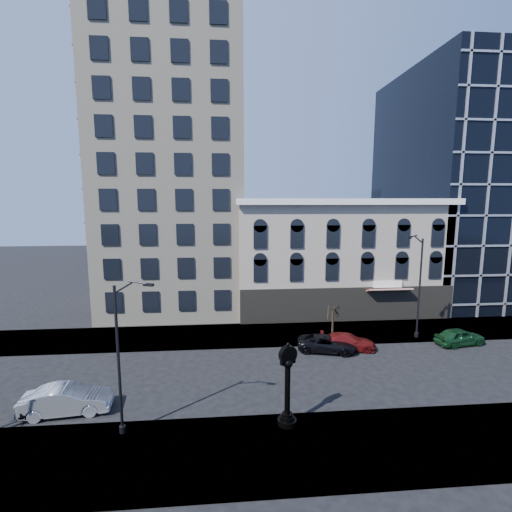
{
  "coord_description": "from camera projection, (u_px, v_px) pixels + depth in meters",
  "views": [
    {
      "loc": [
        -0.46,
        -24.59,
        12.34
      ],
      "look_at": [
        2.0,
        4.0,
        8.0
      ],
      "focal_mm": 26.0,
      "sensor_mm": 36.0,
      "label": 1
    }
  ],
  "objects": [
    {
      "name": "ground",
      "position": [
        233.0,
        377.0,
        26.11
      ],
      "size": [
        160.0,
        160.0,
        0.0
      ],
      "primitive_type": "plane",
      "color": "black",
      "rests_on": "ground"
    },
    {
      "name": "sidewalk_far",
      "position": [
        231.0,
        335.0,
        33.98
      ],
      "size": [
        160.0,
        6.0,
        0.12
      ],
      "primitive_type": "cube",
      "color": "gray",
      "rests_on": "ground"
    },
    {
      "name": "sidewalk_near",
      "position": [
        236.0,
        452.0,
        18.22
      ],
      "size": [
        160.0,
        6.0,
        0.12
      ],
      "primitive_type": "cube",
      "color": "gray",
      "rests_on": "ground"
    },
    {
      "name": "cream_tower",
      "position": [
        172.0,
        137.0,
        41.31
      ],
      "size": [
        15.9,
        15.4,
        42.5
      ],
      "color": "beige",
      "rests_on": "ground"
    },
    {
      "name": "victorian_row",
      "position": [
        335.0,
        257.0,
        41.88
      ],
      "size": [
        22.6,
        11.19,
        12.5
      ],
      "color": "#A09584",
      "rests_on": "ground"
    },
    {
      "name": "glass_office",
      "position": [
        478.0,
        187.0,
        47.32
      ],
      "size": [
        20.0,
        20.15,
        28.0
      ],
      "color": "black",
      "rests_on": "ground"
    },
    {
      "name": "street_clock",
      "position": [
        287.0,
        388.0,
        20.1
      ],
      "size": [
        1.07,
        1.07,
        4.71
      ],
      "rotation": [
        0.0,
        0.0,
        0.39
      ],
      "color": "black",
      "rests_on": "sidewalk_near"
    },
    {
      "name": "street_lamp_near",
      "position": [
        127.0,
        317.0,
        18.58
      ],
      "size": [
        2.12,
        0.89,
        8.46
      ],
      "rotation": [
        0.0,
        0.0,
        -0.31
      ],
      "color": "black",
      "rests_on": "sidewalk_near"
    },
    {
      "name": "street_lamp_far",
      "position": [
        416.0,
        260.0,
        32.01
      ],
      "size": [
        2.29,
        1.23,
        9.45
      ],
      "rotation": [
        0.0,
        0.0,
        3.57
      ],
      "color": "black",
      "rests_on": "sidewalk_far"
    },
    {
      "name": "bare_tree_far",
      "position": [
        333.0,
        307.0,
        33.64
      ],
      "size": [
        2.03,
        2.03,
        3.48
      ],
      "color": "black",
      "rests_on": "sidewalk_far"
    },
    {
      "name": "car_near_a",
      "position": [
        60.0,
        400.0,
        21.78
      ],
      "size": [
        4.49,
        2.97,
        1.42
      ],
      "primitive_type": "imported",
      "rotation": [
        0.0,
        0.0,
        1.91
      ],
      "color": "black",
      "rests_on": "ground"
    },
    {
      "name": "car_near_b",
      "position": [
        67.0,
        400.0,
        21.58
      ],
      "size": [
        5.13,
        2.28,
        1.64
      ],
      "primitive_type": "imported",
      "rotation": [
        0.0,
        0.0,
        1.68
      ],
      "color": "#A5A8AD",
      "rests_on": "ground"
    },
    {
      "name": "car_far_a",
      "position": [
        327.0,
        344.0,
        30.44
      ],
      "size": [
        5.19,
        3.36,
        1.33
      ],
      "primitive_type": "imported",
      "rotation": [
        0.0,
        0.0,
        1.31
      ],
      "color": "black",
      "rests_on": "ground"
    },
    {
      "name": "car_far_b",
      "position": [
        348.0,
        342.0,
        30.88
      ],
      "size": [
        4.83,
        2.77,
        1.32
      ],
      "primitive_type": "imported",
      "rotation": [
        0.0,
        0.0,
        1.36
      ],
      "color": "maroon",
      "rests_on": "ground"
    },
    {
      "name": "car_far_c",
      "position": [
        460.0,
        337.0,
        31.79
      ],
      "size": [
        4.5,
        2.41,
        1.46
      ],
      "primitive_type": "imported",
      "rotation": [
        0.0,
        0.0,
        1.74
      ],
      "color": "#143F1E",
      "rests_on": "ground"
    }
  ]
}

